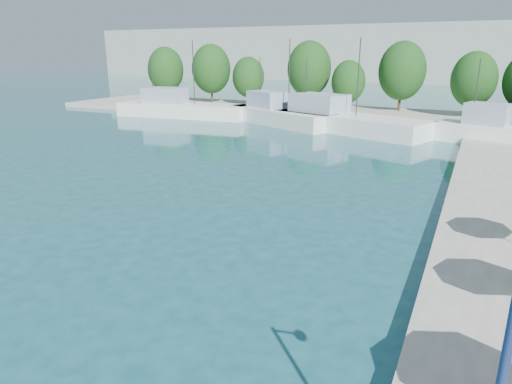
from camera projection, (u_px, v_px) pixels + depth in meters
The scene contains 13 objects.
quay_far at pixel (354, 115), 61.37m from camera, with size 90.00×16.00×0.60m, color gray.
hill_west at pixel (361, 54), 148.29m from camera, with size 180.00×40.00×16.00m, color gray.
trawler_01 at pixel (180, 109), 61.25m from camera, with size 18.30×6.47×10.20m.
trawler_02 at pixel (278, 115), 54.92m from camera, with size 15.61×10.40×10.20m.
trawler_03 at pixel (336, 120), 50.79m from camera, with size 20.58×11.63×10.20m.
trawler_04 at pixel (502, 134), 42.15m from camera, with size 12.92×6.62×10.20m.
tree_01 at pixel (166, 70), 75.32m from camera, with size 5.85×5.85×8.66m.
tree_02 at pixel (211, 69), 72.15m from camera, with size 6.11×6.11×9.04m.
tree_03 at pixel (248, 77), 69.21m from camera, with size 4.83×4.83×7.15m.
tree_04 at pixel (309, 69), 66.13m from camera, with size 6.36×6.36×9.41m.
tree_05 at pixel (348, 82), 62.10m from camera, with size 4.57×4.57×6.77m.
tree_06 at pixel (402, 71), 61.49m from camera, with size 6.26×6.26×9.26m.
tree_07 at pixel (474, 80), 55.31m from camera, with size 5.35×5.35×7.92m.
Camera 1 is at (7.06, 5.68, 8.30)m, focal length 32.00 mm.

